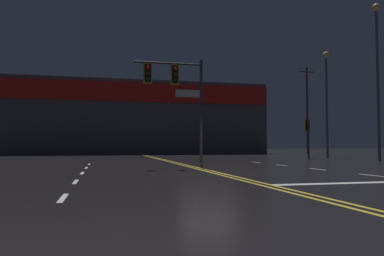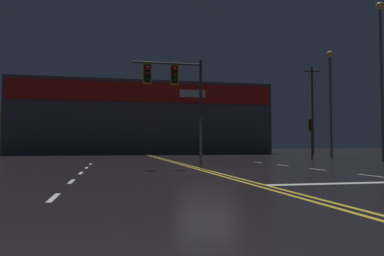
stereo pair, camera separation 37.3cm
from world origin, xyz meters
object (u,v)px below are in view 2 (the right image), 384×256
Objects in this scene: streetlight_near_left at (381,61)px; streetlight_far_left at (330,89)px; traffic_signal_median at (174,85)px; traffic_signal_corner_northeast at (311,130)px.

streetlight_near_left reaches higher than streetlight_far_left.
traffic_signal_median is 0.57× the size of streetlight_far_left.
streetlight_near_left is at bearing -89.85° from streetlight_far_left.
streetlight_near_left is 1.21× the size of streetlight_far_left.
streetlight_far_left is (3.03, 1.95, 3.62)m from traffic_signal_corner_northeast.
traffic_signal_corner_northeast is 0.34× the size of streetlight_far_left.
streetlight_far_left is at bearing 90.15° from streetlight_near_left.
traffic_signal_median is at bearing -162.38° from streetlight_near_left.
traffic_signal_median is at bearing -143.65° from traffic_signal_corner_northeast.
traffic_signal_corner_northeast is 5.11m from streetlight_far_left.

